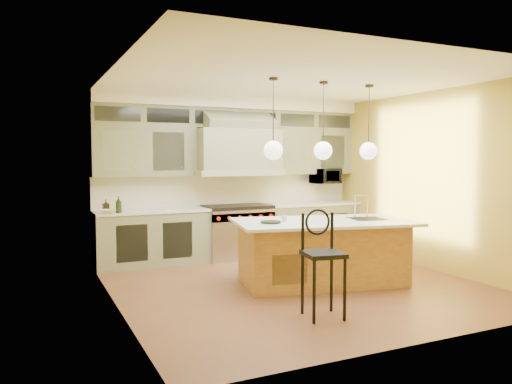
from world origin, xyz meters
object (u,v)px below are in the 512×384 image
range (237,231)px  microwave (325,176)px  kitchen_island (323,251)px  counter_stool (322,256)px

range → microwave: size_ratio=2.21×
kitchen_island → counter_stool: bearing=-110.7°
range → microwave: (1.95, 0.11, 0.96)m
range → counter_stool: size_ratio=0.98×
range → kitchen_island: size_ratio=0.44×
microwave → counter_stool: bearing=-123.3°
kitchen_island → microwave: microwave is taller
kitchen_island → counter_stool: kitchen_island is taller
range → microwave: bearing=3.1°
range → microwave: 2.18m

